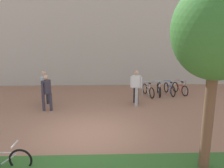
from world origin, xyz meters
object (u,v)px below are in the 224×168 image
tree_sidewalk (217,32)px  bike_at_sign (2,159)px  person_shirt_white (136,85)px  bike_rack_cluster (164,89)px  person_suited_navy (46,91)px  person_casual_tan (45,86)px  bollard_steel (136,97)px

tree_sidewalk → bike_at_sign: 6.53m
person_shirt_white → tree_sidewalk: bearing=-79.6°
bike_rack_cluster → person_suited_navy: 6.62m
tree_sidewalk → person_shirt_white: size_ratio=2.94×
person_shirt_white → person_casual_tan: (-4.60, 0.02, 0.00)m
bike_at_sign → person_suited_navy: person_suited_navy is taller
bike_rack_cluster → person_shirt_white: size_ratio=1.53×
bike_rack_cluster → bollard_steel: 2.68m
person_suited_navy → bike_at_sign: bearing=-91.9°
tree_sidewalk → person_shirt_white: tree_sidewalk is taller
bike_rack_cluster → person_casual_tan: size_ratio=1.53×
tree_sidewalk → bike_rack_cluster: size_ratio=1.92×
bike_at_sign → person_shirt_white: person_shirt_white is taller
bollard_steel → person_suited_navy: size_ratio=0.52×
bike_rack_cluster → person_shirt_white: bearing=-141.0°
bike_rack_cluster → person_casual_tan: person_casual_tan is taller
bike_rack_cluster → bollard_steel: bearing=-134.2°
bike_rack_cluster → person_casual_tan: (-6.44, -1.46, 0.64)m
bollard_steel → person_shirt_white: size_ratio=0.52×
tree_sidewalk → bollard_steel: size_ratio=5.61×
person_suited_navy → person_shirt_white: 4.40m
person_shirt_white → bike_rack_cluster: bearing=39.0°
bollard_steel → person_casual_tan: bearing=174.3°
bike_at_sign → person_suited_navy: 4.86m
bollard_steel → bike_at_sign: bearing=-129.8°
tree_sidewalk → person_casual_tan: tree_sidewalk is taller
tree_sidewalk → person_casual_tan: size_ratio=2.94×
bike_at_sign → person_suited_navy: bearing=88.1°
tree_sidewalk → bollard_steel: (-1.12, 5.55, -3.34)m
person_suited_navy → person_casual_tan: (-0.30, 0.95, 0.00)m
tree_sidewalk → bike_at_sign: tree_sidewalk is taller
bollard_steel → person_suited_navy: 4.33m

